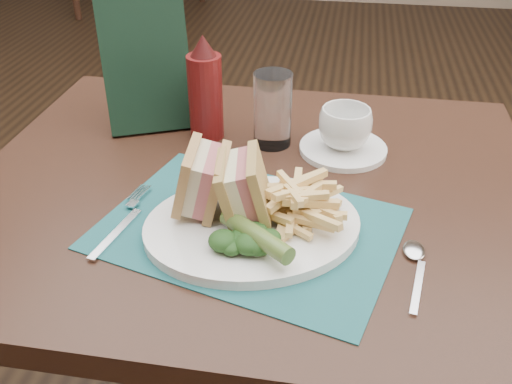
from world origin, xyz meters
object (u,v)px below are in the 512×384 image
at_px(table_main, 253,344).
at_px(sandwich_half_a, 187,178).
at_px(plate, 252,226).
at_px(placemat, 249,228).
at_px(sandwich_half_b, 228,187).
at_px(saucer, 343,149).
at_px(ketchup_bottle, 205,88).
at_px(coffee_cup, 345,128).
at_px(drinking_glass, 273,110).
at_px(check_presenter, 146,61).

bearing_deg(table_main, sandwich_half_a, -123.71).
bearing_deg(plate, placemat, 113.93).
xyz_separation_m(sandwich_half_b, saucer, (0.15, 0.24, -0.06)).
distance_m(placemat, plate, 0.01).
distance_m(placemat, ketchup_bottle, 0.31).
bearing_deg(ketchup_bottle, saucer, -4.26).
distance_m(placemat, coffee_cup, 0.28).
bearing_deg(sandwich_half_a, plate, -17.68).
xyz_separation_m(table_main, placemat, (0.02, -0.12, 0.38)).
xyz_separation_m(drinking_glass, check_presenter, (-0.23, 0.04, 0.06)).
bearing_deg(ketchup_bottle, table_main, -52.43).
xyz_separation_m(sandwich_half_a, ketchup_bottle, (-0.03, 0.25, 0.03)).
bearing_deg(saucer, coffee_cup, 0.00).
xyz_separation_m(plate, check_presenter, (-0.24, 0.30, 0.11)).
distance_m(placemat, sandwich_half_b, 0.07).
distance_m(plate, sandwich_half_a, 0.11).
bearing_deg(saucer, sandwich_half_b, -121.64).
relative_size(saucer, coffee_cup, 1.67).
relative_size(saucer, drinking_glass, 1.15).
xyz_separation_m(sandwich_half_b, ketchup_bottle, (-0.10, 0.26, 0.03)).
bearing_deg(drinking_glass, coffee_cup, -4.09).
bearing_deg(sandwich_half_a, placemat, -14.60).
height_order(sandwich_half_b, check_presenter, check_presenter).
bearing_deg(plate, table_main, 79.45).
relative_size(sandwich_half_a, saucer, 0.63).
height_order(table_main, coffee_cup, coffee_cup).
bearing_deg(table_main, drinking_glass, 84.74).
distance_m(table_main, sandwich_half_a, 0.46).
bearing_deg(coffee_cup, sandwich_half_b, -121.64).
bearing_deg(check_presenter, plate, -75.09).
bearing_deg(coffee_cup, table_main, -138.38).
distance_m(sandwich_half_a, coffee_cup, 0.31).
bearing_deg(sandwich_half_b, plate, -24.72).
distance_m(plate, ketchup_bottle, 0.31).
relative_size(coffee_cup, ketchup_bottle, 0.48).
xyz_separation_m(coffee_cup, check_presenter, (-0.36, 0.05, 0.08)).
xyz_separation_m(table_main, check_presenter, (-0.22, 0.17, 0.50)).
xyz_separation_m(sandwich_half_a, coffee_cup, (0.21, 0.23, -0.02)).
distance_m(sandwich_half_b, drinking_glass, 0.25).
relative_size(plate, coffee_cup, 3.35).
relative_size(saucer, check_presenter, 0.60).
xyz_separation_m(table_main, drinking_glass, (0.01, 0.13, 0.44)).
bearing_deg(coffee_cup, plate, -114.46).
distance_m(plate, drinking_glass, 0.27).
bearing_deg(coffee_cup, placemat, -116.17).
distance_m(table_main, saucer, 0.42).
xyz_separation_m(placemat, check_presenter, (-0.24, 0.30, 0.12)).
bearing_deg(placemat, drinking_glass, 90.89).
bearing_deg(sandwich_half_a, sandwich_half_b, -15.45).
relative_size(table_main, plate, 3.00).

